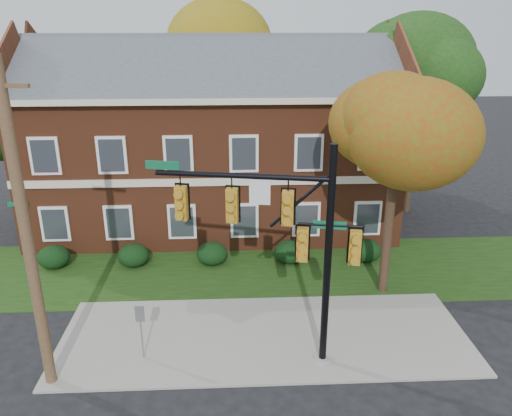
{
  "coord_description": "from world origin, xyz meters",
  "views": [
    {
      "loc": [
        -1.02,
        -13.63,
        10.25
      ],
      "look_at": [
        -0.2,
        3.0,
        4.05
      ],
      "focal_mm": 35.0,
      "sensor_mm": 36.0,
      "label": 1
    }
  ],
  "objects_px": {
    "hedge_left": "(133,255)",
    "tree_right_rear": "(429,66)",
    "sign_post": "(141,324)",
    "apartment_building": "(213,131)",
    "hedge_far_left": "(54,257)",
    "tree_far_rear": "(236,46)",
    "traffic_signal": "(285,233)",
    "tree_left_rear": "(6,103)",
    "tree_near_right": "(405,129)",
    "utility_pole": "(26,236)",
    "hedge_center": "(212,254)",
    "hedge_far_right": "(366,250)",
    "hedge_right": "(290,252)"
  },
  "relations": [
    {
      "from": "tree_right_rear",
      "to": "sign_post",
      "type": "distance_m",
      "value": 19.69
    },
    {
      "from": "sign_post",
      "to": "traffic_signal",
      "type": "bearing_deg",
      "value": -0.84
    },
    {
      "from": "hedge_far_right",
      "to": "tree_right_rear",
      "type": "height_order",
      "value": "tree_right_rear"
    },
    {
      "from": "tree_left_rear",
      "to": "traffic_signal",
      "type": "distance_m",
      "value": 16.61
    },
    {
      "from": "hedge_far_right",
      "to": "utility_pole",
      "type": "relative_size",
      "value": 0.15
    },
    {
      "from": "tree_far_rear",
      "to": "traffic_signal",
      "type": "distance_m",
      "value": 20.48
    },
    {
      "from": "tree_near_right",
      "to": "tree_left_rear",
      "type": "height_order",
      "value": "tree_left_rear"
    },
    {
      "from": "apartment_building",
      "to": "tree_left_rear",
      "type": "xyz_separation_m",
      "value": [
        -9.73,
        -1.12,
        1.69
      ]
    },
    {
      "from": "utility_pole",
      "to": "hedge_left",
      "type": "bearing_deg",
      "value": 91.1
    },
    {
      "from": "sign_post",
      "to": "apartment_building",
      "type": "bearing_deg",
      "value": 81.59
    },
    {
      "from": "apartment_building",
      "to": "hedge_far_left",
      "type": "xyz_separation_m",
      "value": [
        -7.0,
        -5.25,
        -4.46
      ]
    },
    {
      "from": "hedge_left",
      "to": "tree_right_rear",
      "type": "distance_m",
      "value": 17.74
    },
    {
      "from": "tree_near_right",
      "to": "tree_right_rear",
      "type": "distance_m",
      "value": 9.94
    },
    {
      "from": "hedge_far_left",
      "to": "tree_far_rear",
      "type": "bearing_deg",
      "value": 57.5
    },
    {
      "from": "hedge_center",
      "to": "tree_far_rear",
      "type": "xyz_separation_m",
      "value": [
        1.34,
        13.09,
        8.32
      ]
    },
    {
      "from": "sign_post",
      "to": "hedge_far_right",
      "type": "bearing_deg",
      "value": 37.82
    },
    {
      "from": "tree_left_rear",
      "to": "sign_post",
      "type": "relative_size",
      "value": 4.47
    },
    {
      "from": "hedge_left",
      "to": "hedge_far_left",
      "type": "bearing_deg",
      "value": 180.0
    },
    {
      "from": "hedge_far_left",
      "to": "tree_far_rear",
      "type": "relative_size",
      "value": 0.12
    },
    {
      "from": "sign_post",
      "to": "tree_left_rear",
      "type": "bearing_deg",
      "value": 126.51
    },
    {
      "from": "hedge_left",
      "to": "traffic_signal",
      "type": "xyz_separation_m",
      "value": [
        6.0,
        -6.87,
        3.92
      ]
    },
    {
      "from": "tree_right_rear",
      "to": "hedge_center",
      "type": "bearing_deg",
      "value": -151.63
    },
    {
      "from": "tree_right_rear",
      "to": "hedge_far_right",
      "type": "bearing_deg",
      "value": -125.23
    },
    {
      "from": "tree_far_rear",
      "to": "tree_near_right",
      "type": "bearing_deg",
      "value": -69.73
    },
    {
      "from": "hedge_center",
      "to": "sign_post",
      "type": "relative_size",
      "value": 0.7
    },
    {
      "from": "hedge_far_left",
      "to": "tree_left_rear",
      "type": "xyz_separation_m",
      "value": [
        -2.73,
        4.14,
        6.16
      ]
    },
    {
      "from": "hedge_right",
      "to": "tree_left_rear",
      "type": "relative_size",
      "value": 0.16
    },
    {
      "from": "tree_right_rear",
      "to": "traffic_signal",
      "type": "distance_m",
      "value": 16.12
    },
    {
      "from": "hedge_far_right",
      "to": "apartment_building",
      "type": "bearing_deg",
      "value": 143.11
    },
    {
      "from": "hedge_far_left",
      "to": "sign_post",
      "type": "relative_size",
      "value": 0.7
    },
    {
      "from": "hedge_far_left",
      "to": "sign_post",
      "type": "xyz_separation_m",
      "value": [
        5.0,
        -6.72,
        0.82
      ]
    },
    {
      "from": "hedge_left",
      "to": "tree_near_right",
      "type": "height_order",
      "value": "tree_near_right"
    },
    {
      "from": "hedge_far_left",
      "to": "hedge_center",
      "type": "height_order",
      "value": "same"
    },
    {
      "from": "hedge_right",
      "to": "hedge_far_right",
      "type": "bearing_deg",
      "value": 0.0
    },
    {
      "from": "hedge_center",
      "to": "tree_near_right",
      "type": "height_order",
      "value": "tree_near_right"
    },
    {
      "from": "hedge_center",
      "to": "hedge_right",
      "type": "relative_size",
      "value": 1.0
    },
    {
      "from": "hedge_far_right",
      "to": "sign_post",
      "type": "relative_size",
      "value": 0.7
    },
    {
      "from": "apartment_building",
      "to": "hedge_far_right",
      "type": "relative_size",
      "value": 13.43
    },
    {
      "from": "hedge_center",
      "to": "hedge_far_left",
      "type": "bearing_deg",
      "value": 180.0
    },
    {
      "from": "hedge_left",
      "to": "hedge_far_right",
      "type": "distance_m",
      "value": 10.5
    },
    {
      "from": "tree_far_rear",
      "to": "traffic_signal",
      "type": "bearing_deg",
      "value": -86.67
    },
    {
      "from": "hedge_far_right",
      "to": "hedge_left",
      "type": "bearing_deg",
      "value": 180.0
    },
    {
      "from": "tree_left_rear",
      "to": "tree_far_rear",
      "type": "distance_m",
      "value": 14.4
    },
    {
      "from": "hedge_left",
      "to": "hedge_right",
      "type": "xyz_separation_m",
      "value": [
        7.0,
        0.0,
        0.0
      ]
    },
    {
      "from": "apartment_building",
      "to": "tree_left_rear",
      "type": "height_order",
      "value": "apartment_building"
    },
    {
      "from": "tree_near_right",
      "to": "tree_far_rear",
      "type": "bearing_deg",
      "value": 110.27
    },
    {
      "from": "apartment_building",
      "to": "tree_far_rear",
      "type": "relative_size",
      "value": 1.63
    },
    {
      "from": "utility_pole",
      "to": "sign_post",
      "type": "bearing_deg",
      "value": 29.82
    },
    {
      "from": "tree_left_rear",
      "to": "utility_pole",
      "type": "height_order",
      "value": "utility_pole"
    },
    {
      "from": "tree_near_right",
      "to": "sign_post",
      "type": "distance_m",
      "value": 11.33
    }
  ]
}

